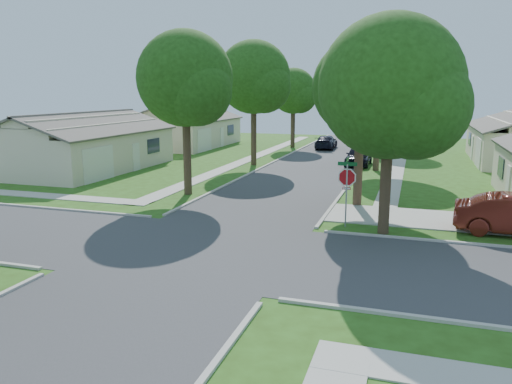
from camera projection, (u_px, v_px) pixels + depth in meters
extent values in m
plane|color=#2E4C14|center=(199.00, 249.00, 18.32)|extent=(100.00, 100.00, 0.00)
cube|color=#333335|center=(199.00, 249.00, 18.32)|extent=(7.00, 100.00, 0.02)
cube|color=#9E9B91|center=(398.00, 162.00, 40.77)|extent=(1.20, 40.00, 0.04)
cube|color=#9E9B91|center=(256.00, 156.00, 44.41)|extent=(1.20, 40.00, 0.04)
cube|color=#9E9B91|center=(423.00, 219.00, 22.59)|extent=(8.80, 3.60, 0.05)
cube|color=gray|center=(346.00, 196.00, 21.04)|extent=(0.06, 0.06, 2.70)
cylinder|color=white|center=(347.00, 177.00, 20.88)|extent=(1.05, 0.02, 1.05)
cylinder|color=#AA0B12|center=(347.00, 177.00, 20.88)|extent=(0.90, 0.03, 0.90)
cube|color=#AA0B12|center=(347.00, 188.00, 20.97)|extent=(0.34, 0.03, 0.12)
cube|color=white|center=(347.00, 188.00, 20.97)|extent=(0.30, 0.03, 0.08)
cube|color=#0C5426|center=(347.00, 164.00, 20.77)|extent=(0.80, 0.02, 0.16)
cube|color=#0C5426|center=(348.00, 160.00, 20.73)|extent=(0.02, 0.80, 0.16)
cylinder|color=#38281C|center=(358.00, 167.00, 24.93)|extent=(0.44, 0.44, 3.95)
sphere|color=#1D3F0F|center=(362.00, 87.00, 24.15)|extent=(4.80, 4.80, 4.80)
sphere|color=#1D3F0F|center=(378.00, 100.00, 23.57)|extent=(3.46, 3.46, 3.46)
sphere|color=#1D3F0F|center=(348.00, 97.00, 25.02)|extent=(3.26, 3.26, 3.26)
cylinder|color=#38281C|center=(377.00, 141.00, 36.10)|extent=(0.44, 0.44, 4.30)
sphere|color=#1D3F0F|center=(380.00, 79.00, 35.23)|extent=(5.40, 5.40, 5.40)
sphere|color=#1D3F0F|center=(393.00, 89.00, 34.58)|extent=(3.89, 3.89, 3.89)
sphere|color=#1D3F0F|center=(369.00, 87.00, 36.21)|extent=(3.67, 3.67, 3.67)
cylinder|color=#38281C|center=(387.00, 129.00, 48.25)|extent=(0.44, 0.44, 4.20)
sphere|color=#1D3F0F|center=(390.00, 86.00, 47.43)|extent=(5.00, 5.00, 5.00)
sphere|color=#1D3F0F|center=(399.00, 92.00, 46.83)|extent=(3.60, 3.60, 3.60)
sphere|color=#1D3F0F|center=(382.00, 91.00, 48.34)|extent=(3.40, 3.40, 3.40)
cylinder|color=#38281C|center=(187.00, 157.00, 27.70)|extent=(0.44, 0.44, 4.25)
sphere|color=#1D3F0F|center=(185.00, 78.00, 26.86)|extent=(5.20, 5.20, 5.20)
sphere|color=#1D3F0F|center=(197.00, 91.00, 26.23)|extent=(3.74, 3.74, 3.74)
sphere|color=#1D3F0F|center=(178.00, 88.00, 27.80)|extent=(3.54, 3.54, 3.54)
cylinder|color=#38281C|center=(254.00, 137.00, 38.89)|extent=(0.44, 0.44, 4.44)
sphere|color=#1D3F0F|center=(254.00, 77.00, 37.99)|extent=(5.60, 5.60, 5.60)
sphere|color=#1D3F0F|center=(264.00, 86.00, 37.31)|extent=(4.03, 4.03, 4.03)
sphere|color=#1D3F0F|center=(246.00, 85.00, 39.00)|extent=(3.81, 3.81, 3.81)
cylinder|color=#38281C|center=(293.00, 128.00, 51.08)|extent=(0.44, 0.44, 3.90)
sphere|color=#1D3F0F|center=(293.00, 91.00, 50.33)|extent=(4.60, 4.60, 4.60)
sphere|color=#1D3F0F|center=(300.00, 97.00, 49.77)|extent=(3.31, 3.31, 3.31)
sphere|color=#1D3F0F|center=(288.00, 95.00, 51.16)|extent=(3.13, 3.13, 3.13)
cylinder|color=#38281C|center=(385.00, 191.00, 20.01)|extent=(0.44, 0.44, 3.54)
sphere|color=#1D3F0F|center=(391.00, 87.00, 19.20)|extent=(5.60, 5.60, 5.60)
sphere|color=#1D3F0F|center=(416.00, 106.00, 18.52)|extent=(4.03, 4.03, 4.03)
sphere|color=#1D3F0F|center=(369.00, 101.00, 20.21)|extent=(3.81, 3.81, 3.81)
cube|color=silver|center=(508.00, 185.00, 25.43)|extent=(0.06, 0.90, 2.00)
cube|color=#1E2633|center=(501.00, 167.00, 27.75)|extent=(0.06, 1.80, 1.10)
cube|color=#4D4842|center=(502.00, 119.00, 40.54)|extent=(4.42, 13.60, 1.56)
cube|color=silver|center=(478.00, 153.00, 37.97)|extent=(0.06, 3.20, 2.20)
cube|color=silver|center=(472.00, 148.00, 42.24)|extent=(0.06, 0.90, 2.00)
cube|color=#1E2633|center=(470.00, 139.00, 44.55)|extent=(0.06, 1.80, 1.10)
cube|color=beige|center=(83.00, 150.00, 36.82)|extent=(8.00, 13.00, 2.80)
cube|color=#4D4842|center=(105.00, 123.00, 35.81)|extent=(4.42, 13.60, 1.56)
cube|color=#4D4842|center=(59.00, 122.00, 37.01)|extent=(4.42, 13.60, 1.56)
cube|color=silver|center=(99.00, 164.00, 32.03)|extent=(0.06, 3.20, 2.20)
cube|color=silver|center=(136.00, 157.00, 36.30)|extent=(0.06, 0.90, 2.00)
cube|color=#1E2633|center=(154.00, 146.00, 38.62)|extent=(0.06, 1.80, 1.10)
cube|color=beige|center=(184.00, 133.00, 52.69)|extent=(8.00, 13.00, 2.80)
cube|color=#4D4842|center=(201.00, 113.00, 51.69)|extent=(4.42, 13.60, 1.56)
cube|color=#4D4842|center=(167.00, 113.00, 52.88)|extent=(4.42, 13.60, 1.56)
cube|color=silver|center=(205.00, 140.00, 47.91)|extent=(0.06, 3.20, 2.20)
cube|color=silver|center=(222.00, 137.00, 52.17)|extent=(0.06, 0.90, 2.00)
cube|color=#1E2633|center=(231.00, 130.00, 54.49)|extent=(0.06, 1.80, 1.10)
imported|color=black|center=(359.00, 156.00, 38.87)|extent=(1.87, 4.48, 1.52)
imported|color=black|center=(326.00, 142.00, 50.18)|extent=(2.07, 4.72, 1.35)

